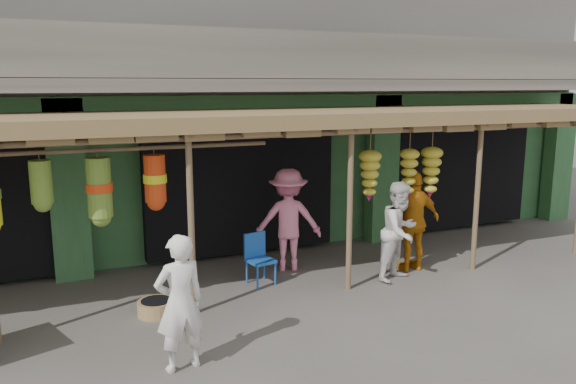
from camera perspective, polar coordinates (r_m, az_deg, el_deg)
name	(u,v)px	position (r m, az deg, el deg)	size (l,w,h in m)	color
ground	(286,293)	(8.90, -0.25, -10.27)	(80.00, 80.00, 0.00)	#514C47
building	(201,77)	(12.93, -8.78, 11.48)	(16.40, 6.80, 7.00)	gray
awning	(258,125)	(9.02, -3.04, 6.83)	(14.00, 2.70, 2.79)	brown
blue_chair	(258,256)	(9.23, -3.04, -6.47)	(0.47, 0.47, 0.83)	#1A52AE
basket_mid	(156,308)	(8.33, -13.23, -11.36)	(0.53, 0.53, 0.20)	#8E603F
person_front	(180,303)	(6.54, -10.94, -11.01)	(0.58, 0.38, 1.60)	white
person_right	(400,231)	(9.46, 11.33, -3.93)	(0.81, 0.63, 1.66)	silver
person_vendor	(414,221)	(9.97, 12.65, -2.90)	(1.03, 0.43, 1.76)	orange
person_shopper	(288,220)	(9.76, 0.02, -2.84)	(1.16, 0.66, 1.79)	pink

